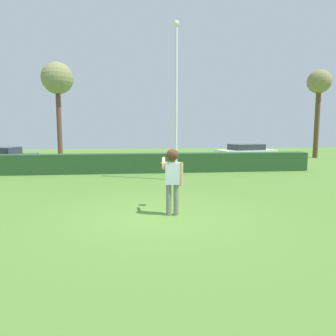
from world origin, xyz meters
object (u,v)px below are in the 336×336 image
lamppost (176,95)px  bare_elm_tree (57,80)px  frisbee (165,163)px  birch_tree (319,86)px  parked_car_white (246,152)px  person (172,174)px

lamppost → bare_elm_tree: bearing=122.4°
frisbee → lamppost: size_ratio=0.03×
lamppost → birch_tree: size_ratio=0.99×
parked_car_white → bare_elm_tree: bare_elm_tree is taller
person → birch_tree: birch_tree is taller
parked_car_white → birch_tree: 8.68m
frisbee → bare_elm_tree: size_ratio=0.03×
person → parked_car_white: person is taller
lamppost → person: bearing=-99.1°
person → birch_tree: 21.44m
person → bare_elm_tree: (-6.72, 17.88, 4.99)m
person → parked_car_white: 15.22m
frisbee → birch_tree: size_ratio=0.03×
parked_car_white → bare_elm_tree: (-13.83, 4.43, 5.42)m
person → parked_car_white: (7.11, 13.45, -0.43)m
parked_car_white → bare_elm_tree: bearing=162.2°
person → bare_elm_tree: size_ratio=0.24×
frisbee → parked_car_white: 14.50m
frisbee → parked_car_white: bearing=60.1°
person → parked_car_white: bearing=62.1°
person → lamppost: bearing=80.9°
parked_car_white → bare_elm_tree: 15.50m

